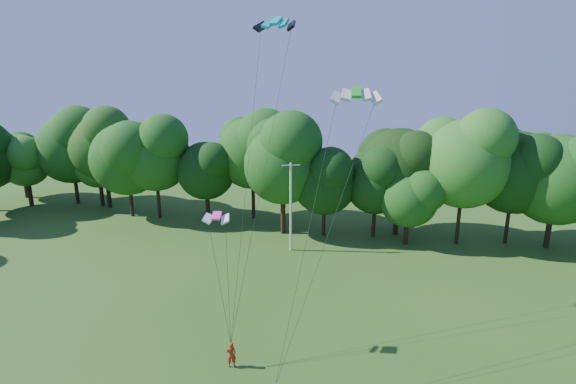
# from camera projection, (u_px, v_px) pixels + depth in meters

# --- Properties ---
(utility_pole) EXTENTS (1.65, 0.83, 8.94)m
(utility_pole) POSITION_uv_depth(u_px,v_px,m) (291.00, 207.00, 43.97)
(utility_pole) COLOR silver
(utility_pole) RESTS_ON ground
(kite_flyer_left) EXTENTS (0.72, 0.65, 1.65)m
(kite_flyer_left) POSITION_uv_depth(u_px,v_px,m) (231.00, 355.00, 27.16)
(kite_flyer_left) COLOR #A62D15
(kite_flyer_left) RESTS_ON ground
(kite_teal) EXTENTS (2.83, 1.35, 0.70)m
(kite_teal) POSITION_uv_depth(u_px,v_px,m) (276.00, 21.00, 30.47)
(kite_teal) COLOR #05AFA2
(kite_teal) RESTS_ON ground
(kite_green) EXTENTS (3.15, 1.87, 0.71)m
(kite_green) POSITION_uv_depth(u_px,v_px,m) (356.00, 92.00, 27.38)
(kite_green) COLOR green
(kite_green) RESTS_ON ground
(kite_pink) EXTENTS (1.75, 1.11, 0.38)m
(kite_pink) POSITION_uv_depth(u_px,v_px,m) (217.00, 216.00, 27.34)
(kite_pink) COLOR #FF46A7
(kite_pink) RESTS_ON ground
(tree_back_west) EXTENTS (9.45, 9.45, 13.75)m
(tree_back_west) POSITION_uv_depth(u_px,v_px,m) (103.00, 143.00, 57.13)
(tree_back_west) COLOR #351D15
(tree_back_west) RESTS_ON ground
(tree_back_center) EXTENTS (9.78, 9.78, 14.22)m
(tree_back_center) POSITION_uv_depth(u_px,v_px,m) (400.00, 155.00, 47.28)
(tree_back_center) COLOR black
(tree_back_center) RESTS_ON ground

